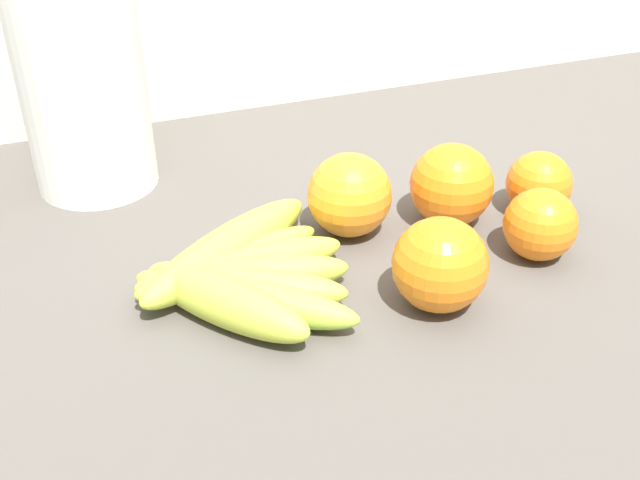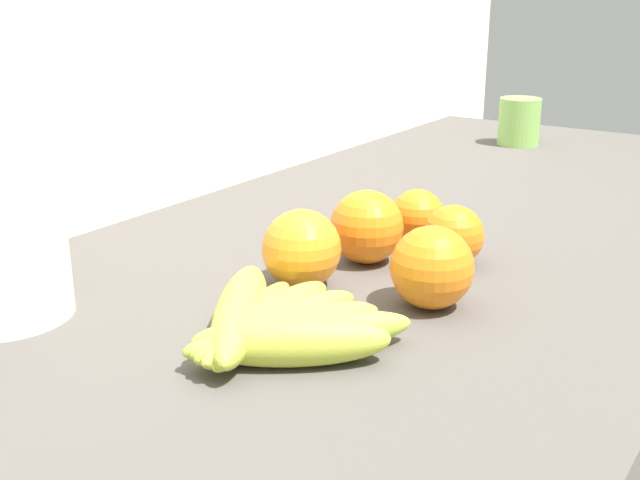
% 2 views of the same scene
% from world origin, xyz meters
% --- Properties ---
extents(wall_back, '(2.08, 0.06, 1.30)m').
position_xyz_m(wall_back, '(0.00, 0.38, 0.65)').
color(wall_back, silver).
rests_on(wall_back, ground).
extents(banana_bunch, '(0.20, 0.22, 0.04)m').
position_xyz_m(banana_bunch, '(-0.36, -0.05, 0.92)').
color(banana_bunch, '#BCCB3F').
rests_on(banana_bunch, counter).
extents(orange_front, '(0.07, 0.07, 0.07)m').
position_xyz_m(orange_front, '(-0.08, -0.08, 0.94)').
color(orange_front, orange).
rests_on(orange_front, counter).
extents(orange_center, '(0.08, 0.08, 0.08)m').
position_xyz_m(orange_center, '(-0.13, -0.00, 0.95)').
color(orange_center, orange).
rests_on(orange_center, counter).
extents(orange_right, '(0.08, 0.08, 0.08)m').
position_xyz_m(orange_right, '(-0.23, 0.02, 0.95)').
color(orange_right, orange).
rests_on(orange_right, counter).
extents(orange_back_left, '(0.07, 0.07, 0.07)m').
position_xyz_m(orange_back_left, '(-0.04, -0.02, 0.94)').
color(orange_back_left, orange).
rests_on(orange_back_left, counter).
extents(orange_back_right, '(0.08, 0.08, 0.08)m').
position_xyz_m(orange_back_right, '(-0.21, -0.12, 0.95)').
color(orange_back_right, orange).
rests_on(orange_back_right, counter).
extents(mug, '(0.08, 0.08, 0.09)m').
position_xyz_m(mug, '(0.60, 0.10, 0.95)').
color(mug, '#88BF56').
rests_on(mug, counter).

